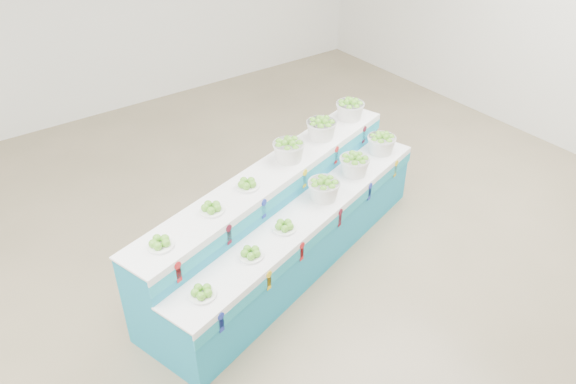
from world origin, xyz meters
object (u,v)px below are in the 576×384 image
object	(u,v)px
basket_lower_left	(324,188)
plate_upper_mid	(211,208)
display_stand	(288,221)
basket_upper_right	(350,109)

from	to	relation	value
basket_lower_left	plate_upper_mid	xyz separation A→B (m)	(-1.24, 0.10, 0.23)
display_stand	plate_upper_mid	bearing A→B (deg)	165.13
display_stand	plate_upper_mid	size ratio (longest dim) A/B	15.83
basket_lower_left	display_stand	bearing A→B (deg)	160.54
plate_upper_mid	basket_upper_right	bearing A→B (deg)	16.62
display_stand	basket_lower_left	bearing A→B (deg)	-36.09
display_stand	basket_upper_right	distance (m)	1.64
display_stand	basket_upper_right	bearing A→B (deg)	8.56
basket_upper_right	plate_upper_mid	bearing A→B (deg)	-163.38
display_stand	basket_lower_left	world-z (taller)	display_stand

